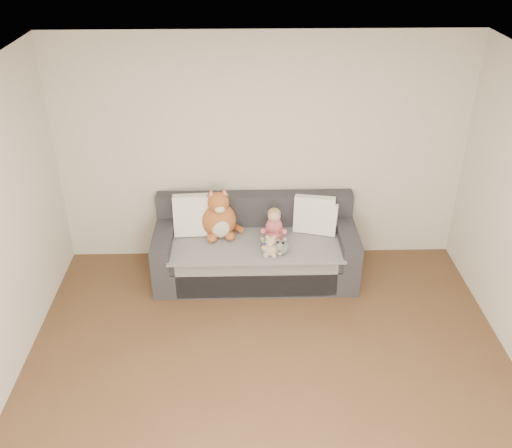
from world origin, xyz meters
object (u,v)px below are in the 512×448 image
Objects in this scene: sippy_cup at (264,244)px; teddy_bear at (270,248)px; toddler at (274,229)px; sofa at (256,250)px; plush_cat at (219,218)px.

teddy_bear is at bearing -66.25° from sippy_cup.
sofa is at bearing 153.72° from toddler.
sippy_cup is at bearing -70.13° from sofa.
toddler is at bearing -26.67° from plush_cat.
toddler reaches higher than sippy_cup.
toddler reaches higher than teddy_bear.
teddy_bear is 2.27× the size of sippy_cup.
sofa reaches higher than sippy_cup.
teddy_bear is (-0.05, -0.26, -0.07)m from toddler.
sofa reaches higher than teddy_bear.
sofa is at bearing 119.96° from teddy_bear.
plush_cat reaches higher than sofa.
sippy_cup is at bearing 122.28° from teddy_bear.
plush_cat reaches higher than sippy_cup.
toddler is at bearing -30.55° from sofa.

